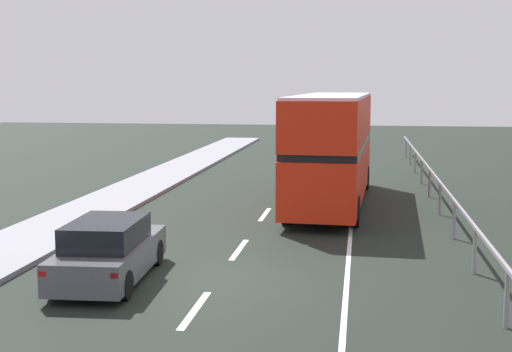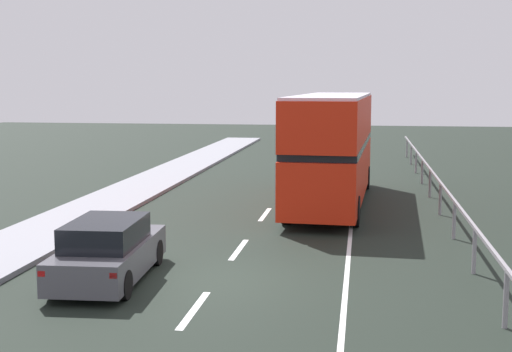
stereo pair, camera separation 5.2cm
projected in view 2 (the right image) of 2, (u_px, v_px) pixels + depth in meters
name	position (u px, v px, depth m)	size (l,w,h in m)	color
ground_plane	(217.00, 281.00, 16.51)	(75.51, 120.00, 0.10)	black
lane_paint_markings	(319.00, 213.00, 24.73)	(3.16, 46.00, 0.01)	silver
bridge_side_railing	(441.00, 188.00, 24.29)	(0.10, 42.00, 1.17)	gray
double_decker_bus_red	(332.00, 146.00, 26.22)	(2.94, 11.17, 4.14)	red
hatchback_car_near	(108.00, 251.00, 16.27)	(1.94, 4.36, 1.46)	#4E4E55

